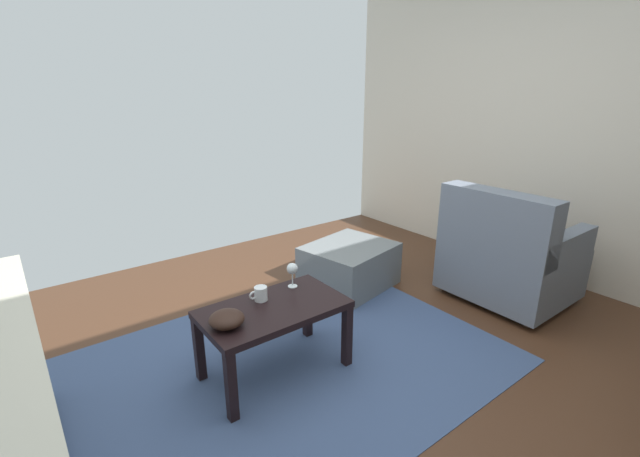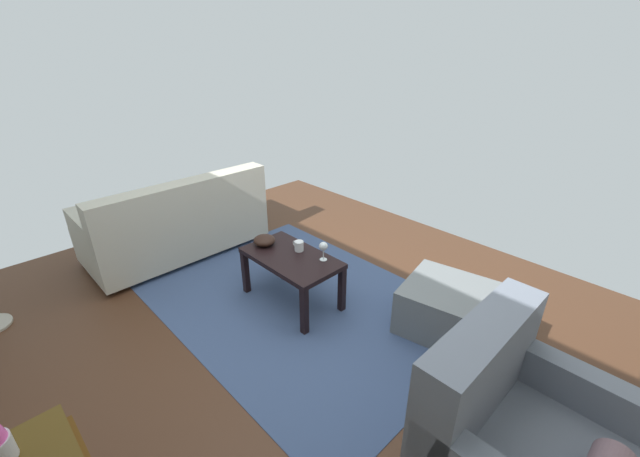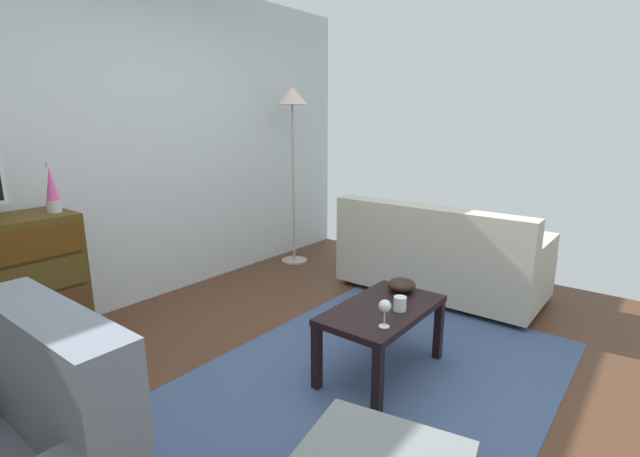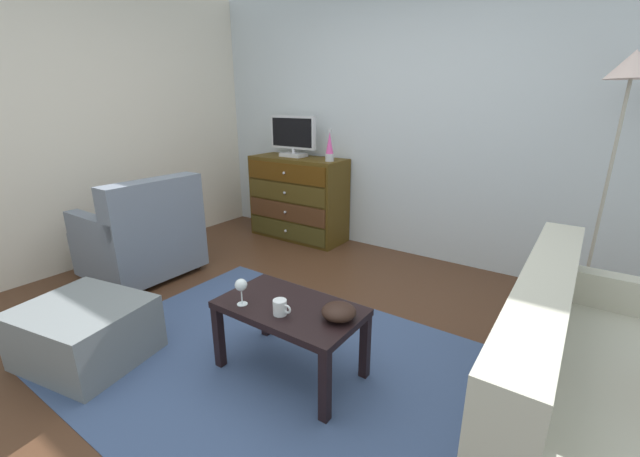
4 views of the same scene
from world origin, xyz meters
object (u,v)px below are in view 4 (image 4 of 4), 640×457
(coffee_table, at_px, (290,315))
(couch_large, at_px, (596,397))
(bowl_decorative, at_px, (339,312))
(mug, at_px, (280,307))
(standing_lamp, at_px, (628,92))
(dresser, at_px, (298,198))
(lava_lamp, at_px, (330,147))
(tv, at_px, (293,136))
(armchair, at_px, (143,237))
(ottoman, at_px, (85,332))
(wine_glass, at_px, (241,286))

(coffee_table, height_order, couch_large, couch_large)
(bowl_decorative, distance_m, couch_large, 1.19)
(mug, height_order, standing_lamp, standing_lamp)
(bowl_decorative, bearing_deg, coffee_table, -172.97)
(dresser, bearing_deg, lava_lamp, -5.40)
(tv, xyz_separation_m, armchair, (-0.41, -1.68, -0.80))
(bowl_decorative, xyz_separation_m, ottoman, (-1.43, -0.66, -0.30))
(mug, distance_m, standing_lamp, 2.68)
(wine_glass, relative_size, bowl_decorative, 0.85)
(tv, relative_size, armchair, 0.65)
(tv, bearing_deg, armchair, -103.70)
(tv, distance_m, ottoman, 2.83)
(tv, distance_m, standing_lamp, 2.95)
(mug, relative_size, couch_large, 0.07)
(mug, bearing_deg, standing_lamp, 56.25)
(dresser, distance_m, coffee_table, 2.46)
(armchair, bearing_deg, dresser, 73.64)
(lava_lamp, distance_m, ottoman, 2.71)
(lava_lamp, height_order, couch_large, lava_lamp)
(dresser, relative_size, wine_glass, 7.13)
(couch_large, xyz_separation_m, armchair, (-3.42, 0.03, 0.04))
(couch_large, bearing_deg, coffee_table, -169.06)
(coffee_table, bearing_deg, couch_large, 10.94)
(lava_lamp, xyz_separation_m, ottoman, (-0.12, -2.55, -0.90))
(wine_glass, height_order, ottoman, wine_glass)
(mug, height_order, ottoman, mug)
(tv, height_order, wine_glass, tv)
(tv, height_order, coffee_table, tv)
(dresser, bearing_deg, mug, -54.32)
(lava_lamp, bearing_deg, mug, -63.10)
(lava_lamp, distance_m, standing_lamp, 2.44)
(lava_lamp, bearing_deg, armchair, -120.38)
(bowl_decorative, bearing_deg, tv, 133.39)
(bowl_decorative, bearing_deg, standing_lamp, 60.36)
(dresser, distance_m, ottoman, 2.63)
(armchair, distance_m, ottoman, 1.27)
(wine_glass, distance_m, ottoman, 1.08)
(lava_lamp, xyz_separation_m, mug, (1.03, -2.03, -0.61))
(mug, bearing_deg, lava_lamp, 116.90)
(coffee_table, height_order, ottoman, coffee_table)
(bowl_decorative, relative_size, ottoman, 0.26)
(coffee_table, height_order, bowl_decorative, bowl_decorative)
(mug, distance_m, bowl_decorative, 0.32)
(ottoman, bearing_deg, dresser, 97.57)
(mug, bearing_deg, wine_glass, -171.17)
(tv, bearing_deg, couch_large, -29.67)
(ottoman, bearing_deg, armchair, 131.63)
(wine_glass, bearing_deg, couch_large, 14.19)
(wine_glass, bearing_deg, dresser, 120.36)
(ottoman, xyz_separation_m, standing_lamp, (2.50, 2.55, 1.41))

